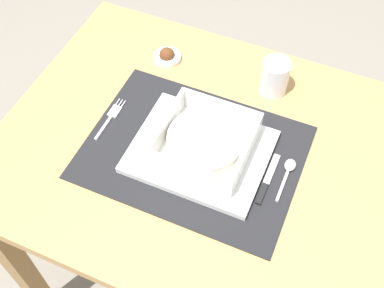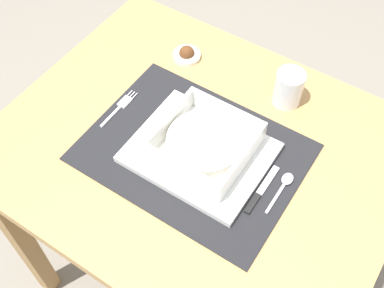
# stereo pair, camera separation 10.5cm
# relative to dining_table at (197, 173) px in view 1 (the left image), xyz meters

# --- Properties ---
(ground_plane) EXTENTS (6.00, 6.00, 0.00)m
(ground_plane) POSITION_rel_dining_table_xyz_m (0.00, 0.00, -0.64)
(ground_plane) COLOR gray
(dining_table) EXTENTS (0.89, 0.72, 0.76)m
(dining_table) POSITION_rel_dining_table_xyz_m (0.00, 0.00, 0.00)
(dining_table) COLOR #B2844C
(dining_table) RESTS_ON ground
(placemat) EXTENTS (0.47, 0.35, 0.00)m
(placemat) POSITION_rel_dining_table_xyz_m (-0.00, -0.02, 0.12)
(placemat) COLOR black
(placemat) RESTS_ON dining_table
(serving_plate) EXTENTS (0.29, 0.24, 0.02)m
(serving_plate) POSITION_rel_dining_table_xyz_m (0.02, -0.02, 0.13)
(serving_plate) COLOR white
(serving_plate) RESTS_ON placemat
(porridge_bowl) EXTENTS (0.19, 0.19, 0.06)m
(porridge_bowl) POSITION_rel_dining_table_xyz_m (0.02, -0.01, 0.16)
(porridge_bowl) COLOR white
(porridge_bowl) RESTS_ON serving_plate
(fork) EXTENTS (0.02, 0.13, 0.00)m
(fork) POSITION_rel_dining_table_xyz_m (-0.21, -0.01, 0.12)
(fork) COLOR silver
(fork) RESTS_ON placemat
(spoon) EXTENTS (0.02, 0.11, 0.01)m
(spoon) POSITION_rel_dining_table_xyz_m (0.21, 0.01, 0.13)
(spoon) COLOR silver
(spoon) RESTS_ON placemat
(butter_knife) EXTENTS (0.01, 0.13, 0.01)m
(butter_knife) POSITION_rel_dining_table_xyz_m (0.17, -0.03, 0.12)
(butter_knife) COLOR black
(butter_knife) RESTS_ON placemat
(bread_knife) EXTENTS (0.01, 0.13, 0.01)m
(bread_knife) POSITION_rel_dining_table_xyz_m (0.15, -0.04, 0.12)
(bread_knife) COLOR #59331E
(bread_knife) RESTS_ON placemat
(drinking_glass) EXTENTS (0.07, 0.07, 0.09)m
(drinking_glass) POSITION_rel_dining_table_xyz_m (0.10, 0.23, 0.16)
(drinking_glass) COLOR white
(drinking_glass) RESTS_ON dining_table
(condiment_saucer) EXTENTS (0.07, 0.07, 0.04)m
(condiment_saucer) POSITION_rel_dining_table_xyz_m (-0.18, 0.22, 0.13)
(condiment_saucer) COLOR white
(condiment_saucer) RESTS_ON dining_table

